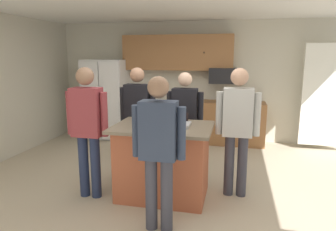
{
  "coord_description": "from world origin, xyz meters",
  "views": [
    {
      "loc": [
        0.91,
        -3.99,
        1.88
      ],
      "look_at": [
        -0.02,
        0.03,
        1.05
      ],
      "focal_mm": 32.41,
      "sensor_mm": 36.0,
      "label": 1
    }
  ],
  "objects": [
    {
      "name": "french_door_window_panel",
      "position": [
        2.6,
        2.4,
        1.1
      ],
      "size": [
        0.9,
        0.06,
        2.0
      ],
      "primitive_type": "cube",
      "color": "white",
      "rests_on": "ground"
    },
    {
      "name": "microwave_over_range",
      "position": [
        0.6,
        2.5,
        1.45
      ],
      "size": [
        0.56,
        0.4,
        0.32
      ],
      "primitive_type": "cube",
      "color": "black"
    },
    {
      "name": "person_guest_by_door",
      "position": [
        0.13,
        0.53,
        0.93
      ],
      "size": [
        0.57,
        0.22,
        1.62
      ],
      "rotation": [
        0.0,
        0.0,
        -1.76
      ],
      "color": "tan",
      "rests_on": "ground"
    },
    {
      "name": "person_host_foreground",
      "position": [
        0.93,
        -0.03,
        0.99
      ],
      "size": [
        0.57,
        0.23,
        1.72
      ],
      "rotation": [
        0.0,
        0.0,
        -2.89
      ],
      "color": "#383842",
      "rests_on": "ground"
    },
    {
      "name": "serving_tray",
      "position": [
        0.12,
        -0.26,
        0.99
      ],
      "size": [
        0.44,
        0.3,
        0.04
      ],
      "color": "#B7B7BC",
      "rests_on": "kitchen_island"
    },
    {
      "name": "glass_dark_ale",
      "position": [
        0.24,
        0.02,
        1.04
      ],
      "size": [
        0.07,
        0.07,
        0.14
      ],
      "color": "black",
      "rests_on": "kitchen_island"
    },
    {
      "name": "floor",
      "position": [
        0.0,
        0.0,
        0.0
      ],
      "size": [
        7.04,
        7.04,
        0.0
      ],
      "primitive_type": "plane",
      "color": "#B7A88E",
      "rests_on": "ground"
    },
    {
      "name": "refrigerator",
      "position": [
        -2.0,
        2.38,
        0.89
      ],
      "size": [
        0.94,
        0.76,
        1.78
      ],
      "color": "white",
      "rests_on": "ground"
    },
    {
      "name": "person_elder_center",
      "position": [
        0.14,
        -1.07,
        0.96
      ],
      "size": [
        0.57,
        0.22,
        1.67
      ],
      "rotation": [
        0.0,
        0.0,
        1.76
      ],
      "color": "#383842",
      "rests_on": "ground"
    },
    {
      "name": "glass_stout_tall",
      "position": [
        -0.38,
        -0.14,
        1.06
      ],
      "size": [
        0.07,
        0.07,
        0.17
      ],
      "color": "black",
      "rests_on": "kitchen_island"
    },
    {
      "name": "glass_pilsner",
      "position": [
        -0.2,
        -0.05,
        1.05
      ],
      "size": [
        0.07,
        0.07,
        0.14
      ],
      "color": "black",
      "rests_on": "kitchen_island"
    },
    {
      "name": "cabinet_run_lower",
      "position": [
        0.6,
        2.48,
        0.45
      ],
      "size": [
        1.8,
        0.63,
        0.9
      ],
      "color": "#936038",
      "rests_on": "ground"
    },
    {
      "name": "cabinet_run_upper",
      "position": [
        -0.4,
        2.6,
        1.93
      ],
      "size": [
        2.4,
        0.38,
        0.75
      ],
      "color": "#936038"
    },
    {
      "name": "person_guest_left",
      "position": [
        -0.58,
        0.39,
        0.98
      ],
      "size": [
        0.57,
        0.22,
        1.69
      ],
      "rotation": [
        0.0,
        0.0,
        -0.87
      ],
      "color": "tan",
      "rests_on": "ground"
    },
    {
      "name": "kitchen_island",
      "position": [
        -0.02,
        -0.27,
        0.49
      ],
      "size": [
        1.28,
        0.92,
        0.97
      ],
      "color": "#AD5638",
      "rests_on": "ground"
    },
    {
      "name": "person_guest_right",
      "position": [
        -0.96,
        -0.5,
        1.0
      ],
      "size": [
        0.57,
        0.23,
        1.73
      ],
      "rotation": [
        0.0,
        0.0,
        0.24
      ],
      "color": "#232D4C",
      "rests_on": "ground"
    },
    {
      "name": "glass_short_whisky",
      "position": [
        0.06,
        0.02,
        1.04
      ],
      "size": [
        0.07,
        0.07,
        0.14
      ],
      "color": "black",
      "rests_on": "kitchen_island"
    },
    {
      "name": "back_wall",
      "position": [
        0.0,
        2.8,
        1.3
      ],
      "size": [
        6.4,
        0.1,
        2.6
      ],
      "primitive_type": "cube",
      "color": "beige",
      "rests_on": "ground"
    }
  ]
}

